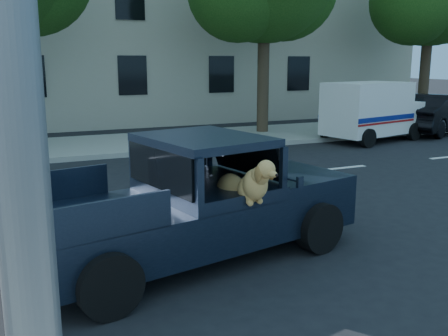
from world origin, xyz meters
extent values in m
plane|color=black|center=(0.00, 0.00, 0.00)|extent=(120.00, 120.00, 0.00)
cube|color=gray|center=(0.00, 9.20, 0.07)|extent=(60.00, 4.00, 0.15)
cylinder|color=#332619|center=(-4.00, 9.60, 2.20)|extent=(0.44, 0.44, 4.40)
cylinder|color=#332619|center=(5.00, 9.60, 2.20)|extent=(0.44, 0.44, 4.40)
cylinder|color=#332619|center=(13.00, 9.60, 2.20)|extent=(0.44, 0.44, 4.40)
sphere|color=#13370D|center=(11.80, 9.30, 5.20)|extent=(3.60, 3.60, 3.60)
cube|color=#B7AC97|center=(3.00, 16.50, 4.50)|extent=(26.00, 6.00, 9.00)
cube|color=black|center=(-1.70, -0.72, 0.59)|extent=(5.16, 2.86, 0.62)
cube|color=black|center=(-0.01, -0.36, 0.98)|extent=(1.77, 2.13, 0.15)
cube|color=black|center=(-1.47, -0.67, 1.69)|extent=(1.80, 2.07, 0.11)
cube|color=black|center=(-0.73, -0.51, 1.36)|extent=(0.57, 1.63, 0.53)
cube|color=black|center=(-1.20, -1.04, 0.77)|extent=(0.61, 0.61, 0.36)
cube|color=black|center=(-0.49, -1.66, 1.20)|extent=(0.10, 0.07, 0.15)
cube|color=silver|center=(7.94, 6.84, 0.49)|extent=(4.04, 2.49, 0.45)
cube|color=silver|center=(7.59, 6.76, 1.39)|extent=(3.34, 2.33, 1.34)
cube|color=silver|center=(9.38, 7.17, 1.03)|extent=(1.15, 1.79, 0.63)
cube|color=navy|center=(7.78, 5.92, 0.89)|extent=(2.97, 0.69, 0.16)
cube|color=#9E0F0F|center=(7.78, 5.92, 0.75)|extent=(2.97, 0.69, 0.06)
imported|color=black|center=(11.49, 7.30, 0.76)|extent=(3.17, 4.91, 1.53)
cube|color=yellow|center=(-3.95, -4.14, 2.50)|extent=(0.20, 0.03, 0.49)
camera|label=1|loc=(-4.01, -7.11, 2.76)|focal=40.00mm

